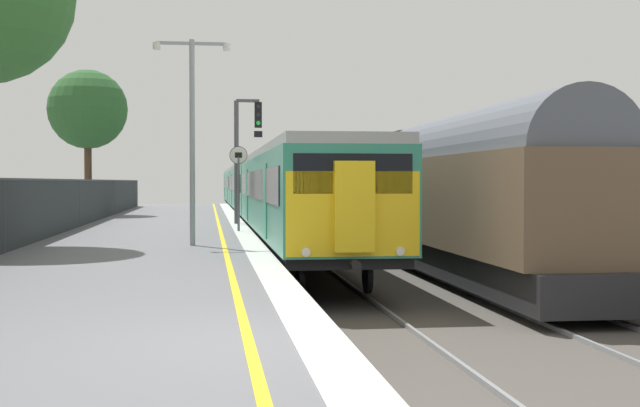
{
  "coord_description": "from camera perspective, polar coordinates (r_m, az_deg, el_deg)",
  "views": [
    {
      "loc": [
        -0.76,
        -8.83,
        1.66
      ],
      "look_at": [
        1.41,
        7.69,
        1.23
      ],
      "focal_mm": 47.98,
      "sensor_mm": 36.0,
      "label": 1
    }
  ],
  "objects": [
    {
      "name": "ground",
      "position": [
        9.73,
        13.51,
        -12.07
      ],
      "size": [
        17.4,
        110.0,
        1.21
      ],
      "color": "slate"
    },
    {
      "name": "commuter_train_at_platform",
      "position": [
        48.32,
        -4.1,
        1.01
      ],
      "size": [
        2.83,
        63.61,
        3.81
      ],
      "color": "#2D846B",
      "rests_on": "ground"
    },
    {
      "name": "freight_train_adjacent_track",
      "position": [
        29.12,
        6.14,
        0.95
      ],
      "size": [
        2.6,
        28.33,
        4.41
      ],
      "color": "#232326",
      "rests_on": "ground"
    },
    {
      "name": "signal_gantry",
      "position": [
        33.58,
        -5.12,
        3.84
      ],
      "size": [
        1.1,
        0.24,
        4.88
      ],
      "color": "#47474C",
      "rests_on": "ground"
    },
    {
      "name": "speed_limit_sign",
      "position": [
        28.55,
        -5.46,
        1.75
      ],
      "size": [
        0.59,
        0.08,
        2.84
      ],
      "color": "#59595B",
      "rests_on": "ground"
    },
    {
      "name": "platform_lamp_mid",
      "position": [
        22.47,
        -8.52,
        5.3
      ],
      "size": [
        2.0,
        0.2,
        5.33
      ],
      "color": "#93999E",
      "rests_on": "ground"
    },
    {
      "name": "background_tree_right",
      "position": [
        44.04,
        -15.31,
        5.96
      ],
      "size": [
        3.92,
        3.92,
        7.2
      ],
      "color": "#473323",
      "rests_on": "ground"
    }
  ]
}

